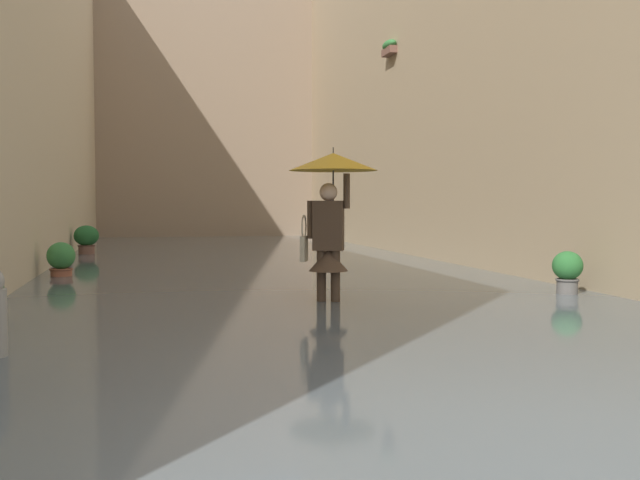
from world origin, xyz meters
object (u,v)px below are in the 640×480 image
at_px(person_wading, 331,195).
at_px(potted_plant_far_right, 86,240).
at_px(potted_plant_mid_right, 61,262).
at_px(potted_plant_mid_left, 567,274).

relative_size(person_wading, potted_plant_far_right, 2.40).
bearing_deg(potted_plant_mid_right, person_wading, 131.57).
bearing_deg(potted_plant_far_right, person_wading, 110.94).
height_order(person_wading, potted_plant_far_right, person_wading).
bearing_deg(person_wading, potted_plant_mid_left, -179.46).
distance_m(person_wading, potted_plant_mid_left, 3.53).
xyz_separation_m(person_wading, potted_plant_mid_left, (-3.35, -0.03, -1.08)).
xyz_separation_m(potted_plant_far_right, potted_plant_mid_right, (-0.03, 5.60, -0.10)).
bearing_deg(person_wading, potted_plant_far_right, -69.06).
relative_size(potted_plant_mid_left, potted_plant_mid_right, 1.01).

